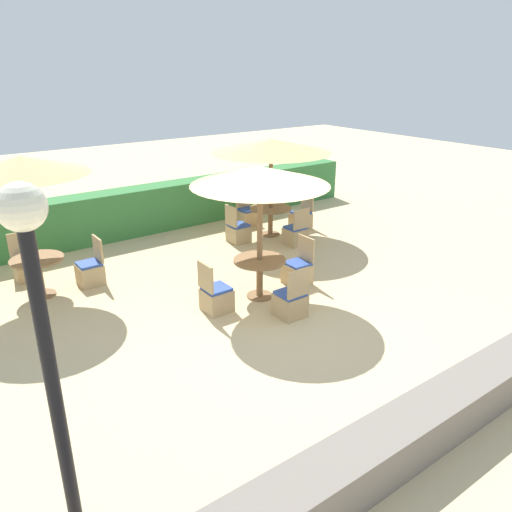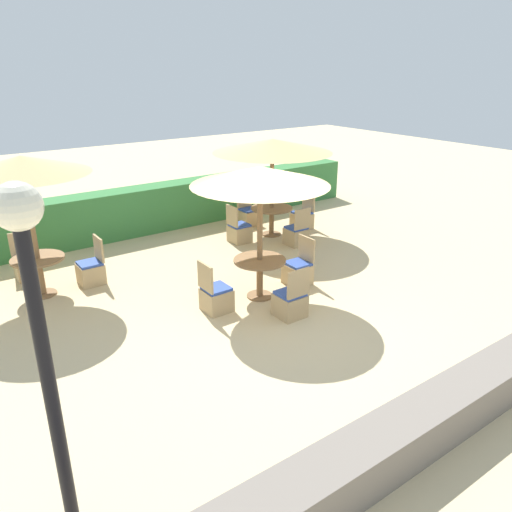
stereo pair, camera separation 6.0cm
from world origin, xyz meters
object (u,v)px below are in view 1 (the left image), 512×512
object	(u,v)px
round_table_back_left	(38,268)
patio_chair_back_left_east	(91,271)
parasol_center	(260,177)
parasol_back_left	(21,166)
lamp_post	(39,308)
patio_chair_back_left_north	(26,266)
patio_chair_back_right_south	(296,234)
patio_chair_center_west	(216,297)
patio_chair_center_south	(291,302)
round_table_center	(260,269)
patio_chair_back_right_north	(247,215)
parasol_back_right	(271,146)
patio_chair_back_right_east	(301,218)
patio_chair_back_right_west	(238,232)
patio_chair_center_east	(298,271)
round_table_back_right	(270,213)

from	to	relation	value
round_table_back_left	patio_chair_back_left_east	size ratio (longest dim) A/B	1.02
parasol_center	parasol_back_left	size ratio (longest dim) A/B	0.93
lamp_post	patio_chair_back_left_north	size ratio (longest dim) A/B	3.57
patio_chair_back_right_south	lamp_post	bearing A→B (deg)	-144.30
lamp_post	patio_chair_back_right_south	bearing A→B (deg)	35.70
patio_chair_center_west	patio_chair_center_south	size ratio (longest dim) A/B	1.00
round_table_center	round_table_back_left	size ratio (longest dim) A/B	1.01
parasol_center	round_table_center	distance (m)	1.70
round_table_center	patio_chair_back_left_east	bearing A→B (deg)	133.99
round_table_center	patio_chair_center_west	bearing A→B (deg)	-179.35
parasol_back_left	patio_chair_back_right_north	size ratio (longest dim) A/B	2.80
lamp_post	patio_chair_center_west	distance (m)	5.01
patio_chair_center_west	parasol_back_right	distance (m)	4.70
patio_chair_back_left_east	parasol_back_right	size ratio (longest dim) A/B	0.32
patio_chair_back_left_north	parasol_back_right	world-z (taller)	parasol_back_right
round_table_back_left	patio_chair_back_right_east	distance (m)	6.59
lamp_post	round_table_back_left	xyz separation A→B (m)	(1.08, 5.49, -1.79)
patio_chair_center_south	patio_chair_back_right_west	world-z (taller)	same
round_table_back_left	patio_chair_back_right_east	bearing A→B (deg)	1.99
lamp_post	patio_chair_back_right_south	xyz separation A→B (m)	(6.71, 4.82, -2.09)
patio_chair_center_south	parasol_center	bearing A→B (deg)	88.20
parasol_back_left	patio_chair_back_right_east	distance (m)	6.93
patio_chair_center_east	patio_chair_back_right_north	world-z (taller)	same
patio_chair_back_right_west	lamp_post	bearing A→B (deg)	-44.61
parasol_center	patio_chair_back_right_east	world-z (taller)	parasol_center
parasol_back_left	patio_chair_back_right_west	distance (m)	5.12
patio_chair_center_east	parasol_back_right	world-z (taller)	parasol_back_right
parasol_back_right	patio_chair_back_right_south	distance (m)	2.17
patio_chair_center_south	round_table_back_right	bearing A→B (deg)	56.98
parasol_center	round_table_back_left	xyz separation A→B (m)	(-3.26, 2.43, -1.70)
round_table_back_right	patio_chair_back_right_north	xyz separation A→B (m)	(0.01, 1.01, -0.29)
patio_chair_back_right_east	patio_chair_back_left_north	bearing A→B (deg)	83.50
patio_chair_back_left_north	patio_chair_back_right_north	bearing A→B (deg)	-176.92
lamp_post	patio_chair_center_south	bearing A→B (deg)	26.21
patio_chair_center_south	parasol_back_right	bearing A→B (deg)	56.98
round_table_center	patio_chair_back_right_north	distance (m)	4.41
parasol_center	patio_chair_back_right_south	distance (m)	3.57
lamp_post	patio_chair_center_east	bearing A→B (deg)	30.26
patio_chair_back_left_east	patio_chair_back_right_south	size ratio (longest dim) A/B	1.00
round_table_back_left	patio_chair_back_right_north	distance (m)	5.76
parasol_center	patio_chair_center_west	size ratio (longest dim) A/B	2.62
round_table_back_left	patio_chair_center_south	bearing A→B (deg)	-46.20
parasol_center	parasol_back_left	distance (m)	4.07
round_table_center	patio_chair_back_right_east	size ratio (longest dim) A/B	1.03
patio_chair_center_south	patio_chair_back_right_north	world-z (taller)	same
patio_chair_center_east	round_table_back_right	world-z (taller)	patio_chair_center_east
round_table_back_right	patio_chair_back_left_east	bearing A→B (deg)	-176.38
parasol_center	patio_chair_center_west	bearing A→B (deg)	-179.35
parasol_center	round_table_center	xyz separation A→B (m)	(-0.00, -0.00, -1.70)
patio_chair_center_east	parasol_back_right	bearing A→B (deg)	-27.26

